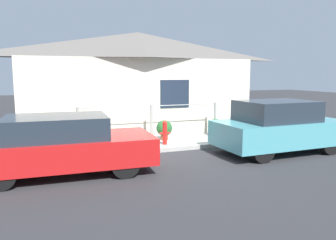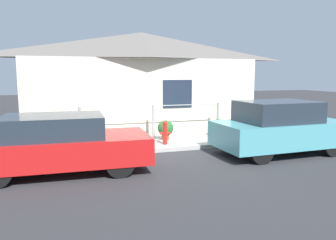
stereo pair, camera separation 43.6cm
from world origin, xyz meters
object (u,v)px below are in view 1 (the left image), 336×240
object	(u,v)px
car_left	(63,145)
potted_plant_near_hydrant	(164,129)
potted_plant_by_fence	(50,136)
car_right	(279,127)
fire_hydrant	(165,132)
potted_plant_corner	(216,127)

from	to	relation	value
car_left	potted_plant_near_hydrant	distance (m)	3.97
potted_plant_by_fence	car_left	bearing A→B (deg)	-84.35
car_right	fire_hydrant	world-z (taller)	car_right
car_left	fire_hydrant	world-z (taller)	car_left
fire_hydrant	potted_plant_near_hydrant	xyz separation A→B (m)	(0.22, 0.67, -0.02)
car_right	potted_plant_corner	xyz separation A→B (m)	(-0.76, 2.36, -0.31)
car_right	potted_plant_by_fence	size ratio (longest dim) A/B	6.75
potted_plant_near_hydrant	potted_plant_by_fence	xyz separation A→B (m)	(-3.50, 0.25, -0.05)
potted_plant_by_fence	fire_hydrant	bearing A→B (deg)	-15.66
potted_plant_corner	car_right	bearing A→B (deg)	-72.22
car_right	potted_plant_corner	size ratio (longest dim) A/B	6.42
potted_plant_corner	potted_plant_near_hydrant	bearing A→B (deg)	-177.82
car_right	potted_plant_near_hydrant	size ratio (longest dim) A/B	5.91
car_right	potted_plant_by_fence	world-z (taller)	car_right
potted_plant_near_hydrant	potted_plant_by_fence	distance (m)	3.51
car_left	potted_plant_by_fence	bearing A→B (deg)	97.26
car_right	potted_plant_corner	world-z (taller)	car_right
fire_hydrant	potted_plant_by_fence	world-z (taller)	fire_hydrant
potted_plant_near_hydrant	potted_plant_by_fence	bearing A→B (deg)	175.91
fire_hydrant	potted_plant_near_hydrant	bearing A→B (deg)	71.79
car_left	fire_hydrant	size ratio (longest dim) A/B	5.55
car_right	potted_plant_near_hydrant	bearing A→B (deg)	137.73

